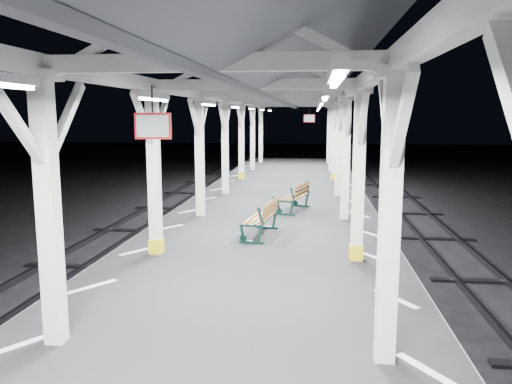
# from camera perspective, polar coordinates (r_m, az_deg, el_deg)

# --- Properties ---
(ground) EXTENTS (120.00, 120.00, 0.00)m
(ground) POSITION_cam_1_polar(r_m,az_deg,el_deg) (8.53, -1.92, -17.73)
(ground) COLOR black
(ground) RESTS_ON ground
(platform) EXTENTS (6.00, 50.00, 1.00)m
(platform) POSITION_cam_1_polar(r_m,az_deg,el_deg) (8.32, -1.94, -14.65)
(platform) COLOR black
(platform) RESTS_ON ground
(hazard_stripes_left) EXTENTS (1.00, 48.00, 0.01)m
(hazard_stripes_left) POSITION_cam_1_polar(r_m,az_deg,el_deg) (8.82, -18.16, -10.21)
(hazard_stripes_left) COLOR silver
(hazard_stripes_left) RESTS_ON platform
(hazard_stripes_right) EXTENTS (1.00, 48.00, 0.01)m
(hazard_stripes_right) POSITION_cam_1_polar(r_m,az_deg,el_deg) (8.15, 15.70, -11.67)
(hazard_stripes_right) COLOR silver
(hazard_stripes_right) RESTS_ON platform
(canopy) EXTENTS (5.40, 49.00, 4.65)m
(canopy) POSITION_cam_1_polar(r_m,az_deg,el_deg) (7.65, -2.13, 14.45)
(canopy) COLOR silver
(canopy) RESTS_ON platform
(bench_mid) EXTENTS (0.78, 1.62, 0.84)m
(bench_mid) POSITION_cam_1_polar(r_m,az_deg,el_deg) (11.64, 0.85, -2.91)
(bench_mid) COLOR #102F29
(bench_mid) RESTS_ON platform
(bench_far) EXTENTS (0.95, 1.62, 0.83)m
(bench_far) POSITION_cam_1_polar(r_m,az_deg,el_deg) (14.72, 4.66, -0.50)
(bench_far) COLOR #102F29
(bench_far) RESTS_ON platform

